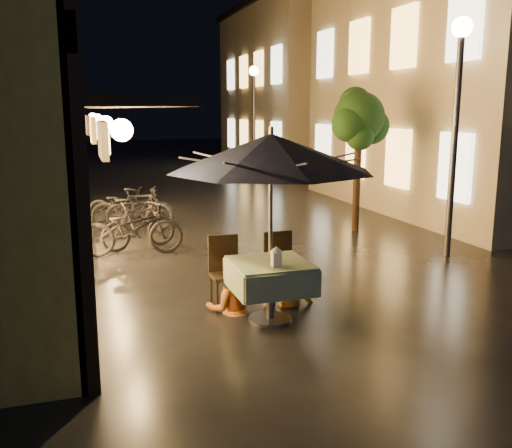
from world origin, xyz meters
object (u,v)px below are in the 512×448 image
object	(u,v)px
person_orange	(231,260)
bicycle_0	(132,229)
streetlamp_near	(458,95)
cafe_table	(270,276)
patio_umbrella	(271,153)
table_lantern	(276,255)
person_yellow	(288,254)

from	to	relation	value
person_orange	bicycle_0	bearing A→B (deg)	-65.17
streetlamp_near	person_orange	xyz separation A→B (m)	(-4.59, -1.65, -2.21)
cafe_table	bicycle_0	xyz separation A→B (m)	(-1.35, 3.94, -0.09)
patio_umbrella	table_lantern	bearing A→B (deg)	-90.00
person_orange	person_yellow	bearing A→B (deg)	-168.33
cafe_table	person_yellow	size ratio (longest dim) A/B	0.69
streetlamp_near	table_lantern	size ratio (longest dim) A/B	16.92
bicycle_0	cafe_table	bearing A→B (deg)	-159.25
streetlamp_near	person_yellow	bearing A→B (deg)	-156.79
cafe_table	person_orange	world-z (taller)	person_orange
patio_umbrella	person_yellow	world-z (taller)	patio_umbrella
streetlamp_near	cafe_table	distance (m)	5.28
person_orange	bicycle_0	size ratio (longest dim) A/B	0.75
cafe_table	bicycle_0	size ratio (longest dim) A/B	0.52
cafe_table	person_orange	distance (m)	0.64
patio_umbrella	bicycle_0	size ratio (longest dim) A/B	1.36
table_lantern	cafe_table	bearing A→B (deg)	90.00
streetlamp_near	bicycle_0	distance (m)	6.33
cafe_table	patio_umbrella	world-z (taller)	patio_umbrella
streetlamp_near	cafe_table	bearing A→B (deg)	-152.89
streetlamp_near	table_lantern	distance (m)	5.24
streetlamp_near	person_yellow	xyz separation A→B (m)	(-3.77, -1.62, -2.20)
patio_umbrella	person_orange	world-z (taller)	patio_umbrella
table_lantern	person_orange	bearing A→B (deg)	117.70
streetlamp_near	bicycle_0	xyz separation A→B (m)	(-5.57, 1.78, -2.42)
person_orange	bicycle_0	distance (m)	3.58
person_orange	person_yellow	size ratio (longest dim) A/B	0.99
table_lantern	person_yellow	world-z (taller)	person_yellow
cafe_table	streetlamp_near	bearing A→B (deg)	27.11
streetlamp_near	person_orange	distance (m)	5.36
patio_umbrella	person_yellow	xyz separation A→B (m)	(0.45, 0.54, -1.43)
patio_umbrella	person_orange	size ratio (longest dim) A/B	1.81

